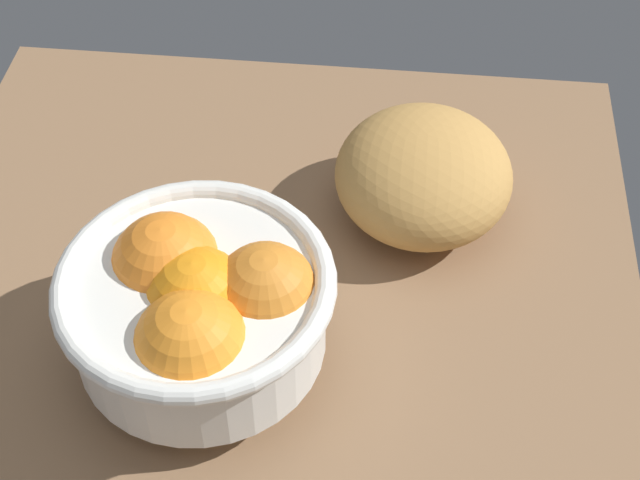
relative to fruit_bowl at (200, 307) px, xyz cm
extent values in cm
cube|color=#8A6646|center=(0.92, -3.43, -8.30)|extent=(73.67, 60.98, 3.00)
cylinder|color=white|center=(0.15, 0.20, -5.47)|extent=(9.69, 9.69, 2.66)
cylinder|color=white|center=(0.15, 0.20, -0.86)|extent=(18.38, 18.38, 6.57)
torus|color=white|center=(0.15, 0.20, 2.43)|extent=(19.98, 19.98, 1.60)
sphere|color=orange|center=(0.58, -4.65, 0.82)|extent=(7.71, 7.71, 7.71)
sphere|color=orange|center=(-4.20, -0.33, 0.89)|extent=(8.13, 8.13, 8.13)
sphere|color=orange|center=(2.62, 2.84, 0.91)|extent=(8.24, 8.24, 8.24)
sphere|color=orange|center=(0.15, 0.20, 0.80)|extent=(7.58, 7.58, 7.58)
ellipsoid|color=tan|center=(17.75, -15.56, -2.32)|extent=(15.82, 15.13, 8.97)
camera|label=1|loc=(-40.98, -12.82, 53.08)|focal=53.28mm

